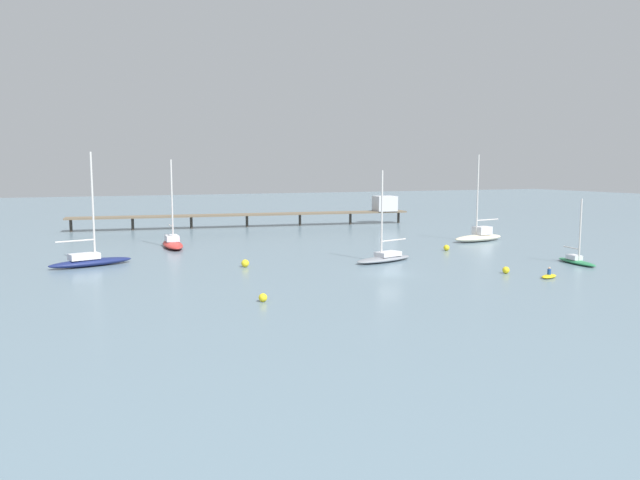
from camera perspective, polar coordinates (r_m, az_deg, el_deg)
The scene contains 12 objects.
ground_plane at distance 65.03m, azimuth 6.63°, elevation -3.19°, with size 400.00×400.00×0.00m, color slate.
pier at distance 118.38m, azimuth -1.54°, elevation 2.82°, with size 64.47×10.85×5.55m.
sailboat_cream at distance 96.30m, azimuth 14.73°, elevation 0.39°, with size 9.81×4.34×13.21m.
sailboat_red at distance 88.26m, azimuth -13.69°, elevation -0.21°, with size 2.75×9.43×12.38m.
sailboat_green at distance 77.42m, azimuth 22.97°, elevation -1.70°, with size 2.55×6.64×7.68m.
sailboat_navy at distance 74.41m, azimuth -20.81°, elevation -1.73°, with size 9.73×5.03×13.04m.
sailboat_gray at distance 73.45m, azimuth 6.09°, elevation -1.57°, with size 8.88×4.88×10.94m.
dinghy_yellow at distance 66.54m, azimuth 20.72°, elevation -3.17°, with size 2.63×1.89×1.14m.
mooring_buoy_outer at distance 67.77m, azimuth 17.08°, elevation -2.72°, with size 0.75×0.75×0.75m, color yellow.
mooring_buoy_inner at distance 84.35m, azimuth 11.81°, elevation -0.72°, with size 0.80×0.80×0.80m, color yellow.
mooring_buoy_mid at distance 51.52m, azimuth -5.39°, elevation -5.41°, with size 0.73×0.73×0.73m, color yellow.
mooring_buoy_near at distance 69.47m, azimuth -7.05°, elevation -2.19°, with size 0.88×0.88×0.88m, color yellow.
Camera 1 is at (-31.41, -55.82, 11.24)m, focal length 34.04 mm.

